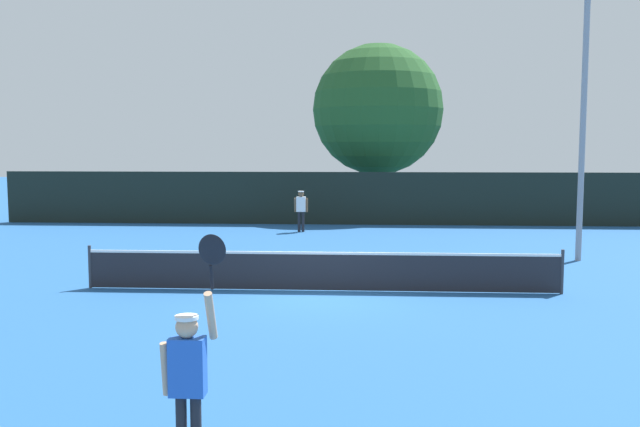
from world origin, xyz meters
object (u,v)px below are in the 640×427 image
at_px(tennis_ball, 302,283).
at_px(parked_car_mid, 520,195).
at_px(large_tree, 378,110).
at_px(player_serving, 189,368).
at_px(light_pole, 584,108).
at_px(player_receiving, 301,207).
at_px(parked_car_near, 456,198).

height_order(tennis_ball, parked_car_mid, parked_car_mid).
height_order(tennis_ball, large_tree, large_tree).
relative_size(player_serving, large_tree, 0.30).
relative_size(player_serving, tennis_ball, 38.04).
bearing_deg(light_pole, large_tree, 113.46).
bearing_deg(player_serving, light_pole, 59.20).
distance_m(player_receiving, parked_car_mid, 15.84).
relative_size(player_serving, parked_car_mid, 0.59).
bearing_deg(parked_car_near, tennis_ball, -109.28).
xyz_separation_m(tennis_ball, parked_car_mid, (10.41, 21.75, 0.74)).
bearing_deg(tennis_ball, parked_car_mid, 64.42).
bearing_deg(parked_car_near, light_pole, -84.57).
xyz_separation_m(player_serving, parked_car_near, (6.90, 29.75, -0.37)).
distance_m(player_receiving, parked_car_near, 11.60).
relative_size(light_pole, large_tree, 0.95).
relative_size(tennis_ball, large_tree, 0.01).
bearing_deg(parked_car_mid, player_receiving, -142.99).
bearing_deg(player_serving, large_tree, 84.55).
bearing_deg(player_serving, parked_car_near, 76.95).
relative_size(tennis_ball, parked_car_mid, 0.02).
relative_size(parked_car_near, parked_car_mid, 0.96).
height_order(light_pole, parked_car_near, light_pole).
distance_m(player_receiving, large_tree, 8.84).
height_order(player_serving, tennis_ball, player_serving).
height_order(player_receiving, tennis_ball, player_receiving).
distance_m(player_serving, tennis_ball, 10.28).
relative_size(player_serving, light_pole, 0.31).
xyz_separation_m(player_serving, light_pole, (8.55, 14.34, 3.52)).
height_order(parked_car_near, parked_car_mid, same).
bearing_deg(tennis_ball, parked_car_near, 71.40).
xyz_separation_m(player_receiving, light_pole, (9.18, -6.59, 3.64)).
height_order(player_serving, light_pole, light_pole).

